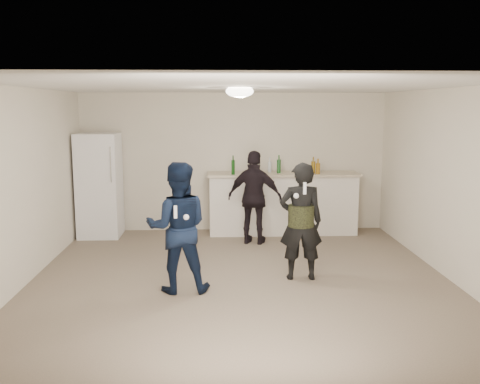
{
  "coord_description": "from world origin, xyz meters",
  "views": [
    {
      "loc": [
        -0.29,
        -6.69,
        2.26
      ],
      "look_at": [
        0.0,
        0.2,
        1.15
      ],
      "focal_mm": 40.0,
      "sensor_mm": 36.0,
      "label": 1
    }
  ],
  "objects_px": {
    "fridge": "(100,185)",
    "woman": "(301,221)",
    "counter": "(283,204)",
    "spectator": "(255,198)",
    "man": "(178,227)",
    "shaker": "(257,168)"
  },
  "relations": [
    {
      "from": "fridge",
      "to": "woman",
      "type": "distance_m",
      "value": 4.02
    },
    {
      "from": "woman",
      "to": "counter",
      "type": "bearing_deg",
      "value": -90.78
    },
    {
      "from": "counter",
      "to": "spectator",
      "type": "bearing_deg",
      "value": -127.53
    },
    {
      "from": "man",
      "to": "spectator",
      "type": "height_order",
      "value": "man"
    },
    {
      "from": "counter",
      "to": "man",
      "type": "height_order",
      "value": "man"
    },
    {
      "from": "counter",
      "to": "woman",
      "type": "xyz_separation_m",
      "value": [
        -0.08,
        -2.59,
        0.25
      ]
    },
    {
      "from": "fridge",
      "to": "spectator",
      "type": "distance_m",
      "value": 2.75
    },
    {
      "from": "fridge",
      "to": "spectator",
      "type": "relative_size",
      "value": 1.16
    },
    {
      "from": "fridge",
      "to": "woman",
      "type": "bearing_deg",
      "value": -38.71
    },
    {
      "from": "counter",
      "to": "spectator",
      "type": "height_order",
      "value": "spectator"
    },
    {
      "from": "man",
      "to": "spectator",
      "type": "distance_m",
      "value": 2.52
    },
    {
      "from": "fridge",
      "to": "woman",
      "type": "relative_size",
      "value": 1.16
    },
    {
      "from": "fridge",
      "to": "shaker",
      "type": "distance_m",
      "value": 2.77
    },
    {
      "from": "fridge",
      "to": "man",
      "type": "distance_m",
      "value": 3.31
    },
    {
      "from": "fridge",
      "to": "shaker",
      "type": "xyz_separation_m",
      "value": [
        2.75,
        0.11,
        0.28
      ]
    },
    {
      "from": "counter",
      "to": "woman",
      "type": "relative_size",
      "value": 1.68
    },
    {
      "from": "shaker",
      "to": "woman",
      "type": "relative_size",
      "value": 0.11
    },
    {
      "from": "shaker",
      "to": "man",
      "type": "bearing_deg",
      "value": -111.41
    },
    {
      "from": "shaker",
      "to": "spectator",
      "type": "distance_m",
      "value": 0.87
    },
    {
      "from": "woman",
      "to": "fridge",
      "type": "bearing_deg",
      "value": -37.76
    },
    {
      "from": "man",
      "to": "woman",
      "type": "bearing_deg",
      "value": -168.1
    },
    {
      "from": "counter",
      "to": "shaker",
      "type": "relative_size",
      "value": 15.29
    }
  ]
}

